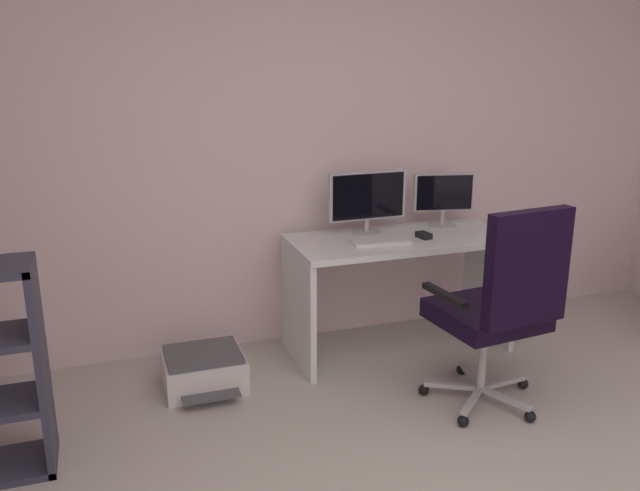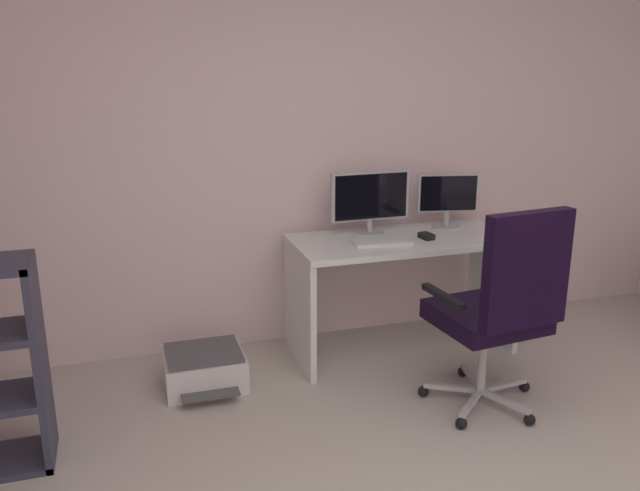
# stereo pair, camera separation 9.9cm
# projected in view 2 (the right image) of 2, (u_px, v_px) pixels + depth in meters

# --- Properties ---
(wall_back) EXTENTS (5.35, 0.10, 2.69)m
(wall_back) POSITION_uv_depth(u_px,v_px,m) (306.00, 131.00, 4.07)
(wall_back) COLOR silver
(wall_back) RESTS_ON ground
(desk) EXTENTS (1.35, 0.61, 0.73)m
(desk) POSITION_uv_depth(u_px,v_px,m) (402.00, 269.00, 4.04)
(desk) COLOR white
(desk) RESTS_ON ground
(monitor_main) EXTENTS (0.50, 0.18, 0.39)m
(monitor_main) POSITION_uv_depth(u_px,v_px,m) (370.00, 198.00, 4.02)
(monitor_main) COLOR #B2B5B7
(monitor_main) RESTS_ON desk
(monitor_secondary) EXTENTS (0.39, 0.18, 0.34)m
(monitor_secondary) POSITION_uv_depth(u_px,v_px,m) (448.00, 196.00, 4.18)
(monitor_secondary) COLOR #B2B5B7
(monitor_secondary) RESTS_ON desk
(keyboard) EXTENTS (0.35, 0.16, 0.02)m
(keyboard) POSITION_uv_depth(u_px,v_px,m) (382.00, 242.00, 3.85)
(keyboard) COLOR silver
(keyboard) RESTS_ON desk
(computer_mouse) EXTENTS (0.07, 0.11, 0.03)m
(computer_mouse) POSITION_uv_depth(u_px,v_px,m) (426.00, 236.00, 3.96)
(computer_mouse) COLOR black
(computer_mouse) RESTS_ON desk
(office_chair) EXTENTS (0.64, 0.65, 1.11)m
(office_chair) POSITION_uv_depth(u_px,v_px,m) (501.00, 303.00, 3.28)
(office_chair) COLOR #B7BABC
(office_chair) RESTS_ON ground
(printer) EXTENTS (0.44, 0.46, 0.21)m
(printer) POSITION_uv_depth(u_px,v_px,m) (204.00, 368.00, 3.70)
(printer) COLOR silver
(printer) RESTS_ON ground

